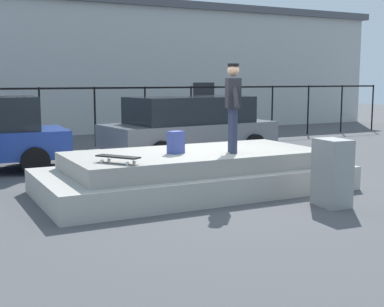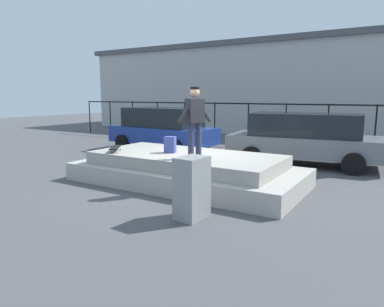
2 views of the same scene
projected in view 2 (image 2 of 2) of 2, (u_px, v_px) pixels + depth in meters
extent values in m
plane|color=#4C4C4F|center=(195.00, 185.00, 8.85)|extent=(60.00, 60.00, 0.00)
cube|color=#ADA89E|center=(186.00, 174.00, 8.99)|extent=(5.86, 2.77, 0.46)
cube|color=#A09B91|center=(186.00, 160.00, 8.92)|extent=(4.81, 2.27, 0.31)
cylinder|color=#2D334C|center=(191.00, 141.00, 8.07)|extent=(0.14, 0.14, 0.84)
cylinder|color=#2D334C|center=(199.00, 141.00, 8.20)|extent=(0.14, 0.14, 0.84)
cube|color=#26262B|center=(195.00, 111.00, 8.02)|extent=(0.37, 0.46, 0.56)
cylinder|color=#26262B|center=(186.00, 112.00, 7.88)|extent=(0.25, 0.46, 0.54)
cylinder|color=#26262B|center=(203.00, 111.00, 8.17)|extent=(0.25, 0.46, 0.54)
sphere|color=tan|center=(195.00, 92.00, 7.96)|extent=(0.22, 0.22, 0.22)
cylinder|color=black|center=(195.00, 88.00, 7.94)|extent=(0.27, 0.27, 0.05)
cube|color=black|center=(115.00, 147.00, 9.22)|extent=(0.61, 0.76, 0.02)
cylinder|color=silver|center=(110.00, 152.00, 8.98)|extent=(0.06, 0.06, 0.06)
cylinder|color=silver|center=(118.00, 152.00, 8.99)|extent=(0.06, 0.06, 0.06)
cylinder|color=silver|center=(113.00, 149.00, 9.49)|extent=(0.06, 0.06, 0.06)
cylinder|color=silver|center=(121.00, 149.00, 9.49)|extent=(0.06, 0.06, 0.06)
cube|color=#3F4C99|center=(170.00, 145.00, 9.02)|extent=(0.33, 0.27, 0.42)
cube|color=navy|center=(163.00, 135.00, 14.26)|extent=(4.52, 2.04, 0.65)
cube|color=black|center=(162.00, 117.00, 14.14)|extent=(3.18, 1.75, 0.77)
cylinder|color=black|center=(152.00, 138.00, 15.84)|extent=(0.65, 0.25, 0.64)
cylinder|color=black|center=(122.00, 143.00, 14.34)|extent=(0.65, 0.25, 0.64)
cylinder|color=black|center=(203.00, 143.00, 14.29)|extent=(0.65, 0.25, 0.64)
cylinder|color=black|center=(176.00, 148.00, 12.79)|extent=(0.65, 0.25, 0.64)
cube|color=slate|center=(305.00, 145.00, 11.31)|extent=(4.96, 2.44, 0.63)
cube|color=black|center=(306.00, 125.00, 11.20)|extent=(3.51, 2.06, 0.72)
cylinder|color=black|center=(266.00, 148.00, 12.87)|extent=(0.66, 0.29, 0.64)
cylinder|color=black|center=(251.00, 156.00, 11.11)|extent=(0.66, 0.29, 0.64)
cylinder|color=black|center=(355.00, 154.00, 11.61)|extent=(0.66, 0.29, 0.64)
cylinder|color=black|center=(354.00, 164.00, 9.85)|extent=(0.66, 0.29, 0.64)
cube|color=gray|center=(192.00, 188.00, 6.35)|extent=(0.48, 0.63, 1.15)
cylinder|color=black|center=(90.00, 117.00, 21.17)|extent=(0.06, 0.06, 1.90)
cylinder|color=black|center=(110.00, 118.00, 20.29)|extent=(0.06, 0.06, 1.90)
cylinder|color=black|center=(133.00, 119.00, 19.40)|extent=(0.06, 0.06, 1.90)
cylinder|color=black|center=(158.00, 120.00, 18.51)|extent=(0.06, 0.06, 1.90)
cylinder|color=black|center=(185.00, 121.00, 17.62)|extent=(0.06, 0.06, 1.90)
cylinder|color=black|center=(215.00, 122.00, 16.73)|extent=(0.06, 0.06, 1.90)
cylinder|color=black|center=(248.00, 124.00, 15.84)|extent=(0.06, 0.06, 1.90)
cylinder|color=black|center=(285.00, 126.00, 14.95)|extent=(0.06, 0.06, 1.90)
cylinder|color=black|center=(328.00, 128.00, 14.07)|extent=(0.06, 0.06, 1.90)
cylinder|color=black|center=(375.00, 130.00, 13.18)|extent=(0.06, 0.06, 1.90)
cube|color=black|center=(286.00, 104.00, 14.80)|extent=(24.00, 0.04, 0.06)
cube|color=#B2B2AD|center=(323.00, 90.00, 20.72)|extent=(29.80, 6.84, 5.05)
cube|color=#4C4C51|center=(326.00, 44.00, 20.28)|extent=(30.39, 7.19, 0.30)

